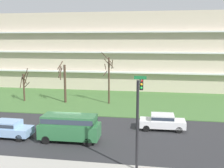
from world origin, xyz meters
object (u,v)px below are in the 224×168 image
at_px(sedan_white_near_left, 162,121).
at_px(sedan_blue_center_left, 8,128).
at_px(van_green_center_right, 70,126).
at_px(tree_center, 109,78).
at_px(tree_far_left, 24,85).
at_px(traffic_signal_mast, 139,106).
at_px(tree_left, 64,81).

relative_size(sedan_white_near_left, sedan_blue_center_left, 1.00).
bearing_deg(van_green_center_right, tree_center, 85.53).
bearing_deg(tree_far_left, traffic_signal_mast, -44.61).
distance_m(tree_left, sedan_white_near_left, 16.60).
xyz_separation_m(sedan_white_near_left, sedan_blue_center_left, (-13.80, -4.50, 0.00)).
xyz_separation_m(van_green_center_right, traffic_signal_mast, (6.16, -3.16, 2.81)).
bearing_deg(tree_far_left, tree_center, 0.94).
height_order(tree_left, sedan_white_near_left, tree_left).
relative_size(tree_left, sedan_blue_center_left, 1.31).
distance_m(tree_left, traffic_signal_mast, 20.79).
distance_m(tree_far_left, tree_left, 6.05).
bearing_deg(tree_left, tree_far_left, 179.24).
xyz_separation_m(tree_center, sedan_blue_center_left, (-6.69, -14.37, -2.82)).
bearing_deg(tree_center, van_green_center_right, -93.53).
bearing_deg(tree_far_left, sedan_white_near_left, -26.50).
bearing_deg(sedan_blue_center_left, van_green_center_right, 1.34).
xyz_separation_m(tree_far_left, tree_center, (12.28, 0.20, 1.31)).
bearing_deg(sedan_blue_center_left, sedan_white_near_left, 19.40).
height_order(sedan_white_near_left, van_green_center_right, van_green_center_right).
distance_m(sedan_blue_center_left, van_green_center_right, 5.83).
bearing_deg(tree_center, traffic_signal_mast, -73.24).
relative_size(tree_left, traffic_signal_mast, 0.94).
distance_m(sedan_white_near_left, van_green_center_right, 9.19).
relative_size(van_green_center_right, traffic_signal_mast, 0.84).
height_order(sedan_blue_center_left, traffic_signal_mast, traffic_signal_mast).
relative_size(tree_left, sedan_white_near_left, 1.31).
bearing_deg(tree_far_left, tree_left, -0.76).
bearing_deg(tree_center, tree_far_left, -179.06).
height_order(van_green_center_right, traffic_signal_mast, traffic_signal_mast).
bearing_deg(sedan_blue_center_left, traffic_signal_mast, -13.43).
bearing_deg(tree_center, sedan_blue_center_left, -114.98).
relative_size(tree_far_left, traffic_signal_mast, 0.77).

